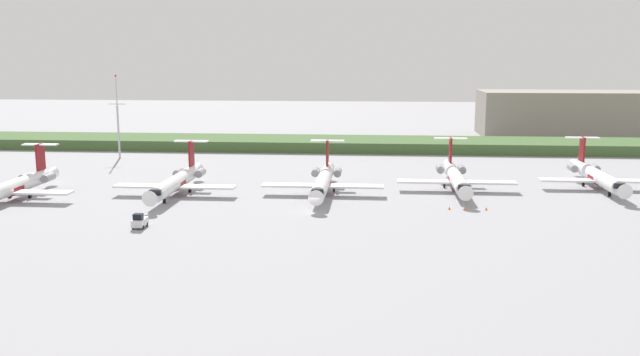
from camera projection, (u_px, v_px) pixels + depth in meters
ground_plane at (326, 179)px, 142.75m from camera, size 500.00×500.00×0.00m
grass_berm at (339, 144)px, 189.33m from camera, size 320.00×20.00×2.89m
regional_jet_nearest at (14, 186)px, 121.78m from camera, size 22.81×31.00×9.00m
regional_jet_second at (177, 181)px, 126.84m from camera, size 22.81×31.00×9.00m
regional_jet_third at (323, 181)px, 127.47m from camera, size 22.81×31.00×9.00m
regional_jet_fourth at (455, 177)px, 131.29m from camera, size 22.81×31.00×9.00m
regional_jet_fifth at (597, 176)px, 132.75m from camera, size 22.81×31.00×9.00m
antenna_mast at (118, 124)px, 171.03m from camera, size 4.40×0.50×21.19m
distant_hangar at (566, 114)px, 220.04m from camera, size 55.44×23.02×14.50m
baggage_tug at (139, 221)px, 102.37m from camera, size 1.72×3.20×2.30m
safety_cone_front_marker at (449, 208)px, 114.61m from camera, size 0.44×0.44×0.55m
safety_cone_mid_marker at (465, 208)px, 114.85m from camera, size 0.44×0.44×0.55m
safety_cone_rear_marker at (486, 209)px, 114.22m from camera, size 0.44×0.44×0.55m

